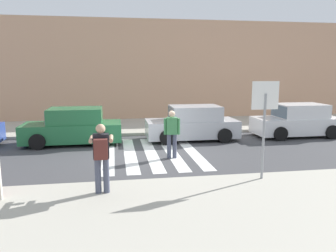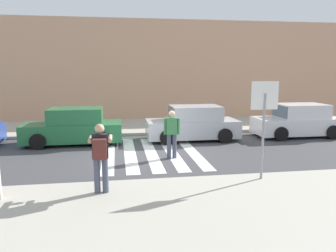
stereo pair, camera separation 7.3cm
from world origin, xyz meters
TOP-DOWN VIEW (x-y plane):
  - ground_plane at (0.00, 0.00)m, footprint 120.00×120.00m
  - sidewalk_near at (0.00, -6.20)m, footprint 60.00×6.00m
  - sidewalk_far at (0.00, 6.00)m, footprint 60.00×4.80m
  - building_facade_far at (0.00, 10.40)m, footprint 56.00×4.00m
  - crosswalk_stripe_0 at (-1.60, 0.20)m, footprint 0.44×5.20m
  - crosswalk_stripe_1 at (-0.80, 0.20)m, footprint 0.44×5.20m
  - crosswalk_stripe_2 at (0.00, 0.20)m, footprint 0.44×5.20m
  - crosswalk_stripe_3 at (0.80, 0.20)m, footprint 0.44×5.20m
  - crosswalk_stripe_4 at (1.60, 0.20)m, footprint 0.44×5.20m
  - stop_sign at (2.69, -3.66)m, footprint 0.76×0.08m
  - photographer_with_backpack at (-1.67, -4.08)m, footprint 0.58×0.84m
  - pedestrian_crossing at (0.67, -0.65)m, footprint 0.58×0.29m
  - parked_car_green at (-3.09, 2.30)m, footprint 4.10×1.92m
  - parked_car_silver at (2.14, 2.30)m, footprint 4.10×1.92m
  - parked_car_white at (7.29, 2.30)m, footprint 4.10×1.92m

SIDE VIEW (x-z plane):
  - ground_plane at x=0.00m, z-range 0.00..0.00m
  - crosswalk_stripe_0 at x=-1.60m, z-range 0.00..0.01m
  - crosswalk_stripe_1 at x=-0.80m, z-range 0.00..0.01m
  - crosswalk_stripe_2 at x=0.00m, z-range 0.00..0.01m
  - crosswalk_stripe_3 at x=0.80m, z-range 0.00..0.01m
  - crosswalk_stripe_4 at x=1.60m, z-range 0.00..0.01m
  - sidewalk_near at x=0.00m, z-range 0.00..0.14m
  - sidewalk_far at x=0.00m, z-range 0.00..0.14m
  - parked_car_green at x=-3.09m, z-range -0.05..1.50m
  - parked_car_silver at x=2.14m, z-range -0.05..1.50m
  - parked_car_white at x=7.29m, z-range -0.05..1.50m
  - pedestrian_crossing at x=0.67m, z-range 0.11..1.84m
  - photographer_with_backpack at x=-1.67m, z-range 0.31..2.03m
  - stop_sign at x=2.69m, z-range 0.76..3.46m
  - building_facade_far at x=0.00m, z-range 0.00..6.20m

